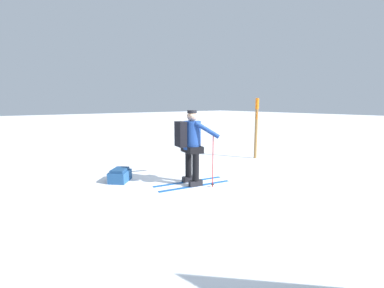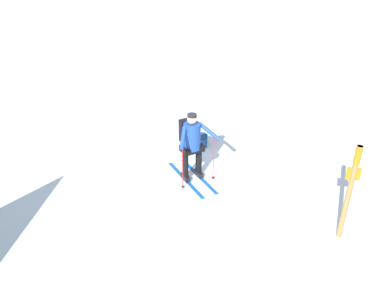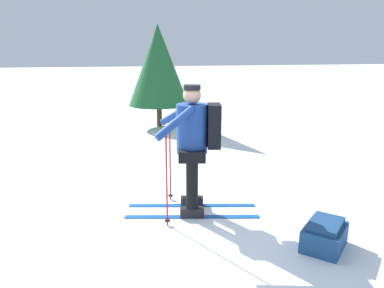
# 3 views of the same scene
# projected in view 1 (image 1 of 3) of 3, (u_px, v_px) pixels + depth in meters

# --- Properties ---
(ground_plane) EXTENTS (80.00, 80.00, 0.00)m
(ground_plane) POSITION_uv_depth(u_px,v_px,m) (215.00, 180.00, 6.06)
(ground_plane) COLOR white
(skier) EXTENTS (1.76, 1.01, 1.65)m
(skier) POSITION_uv_depth(u_px,v_px,m) (191.00, 142.00, 5.62)
(skier) COLOR #144C9E
(skier) RESTS_ON ground_plane
(dropped_backpack) EXTENTS (0.65, 0.65, 0.30)m
(dropped_backpack) POSITION_uv_depth(u_px,v_px,m) (120.00, 175.00, 5.95)
(dropped_backpack) COLOR navy
(dropped_backpack) RESTS_ON ground_plane
(trail_marker) EXTENTS (0.20, 0.17, 1.96)m
(trail_marker) POSITION_uv_depth(u_px,v_px,m) (256.00, 123.00, 8.30)
(trail_marker) COLOR olive
(trail_marker) RESTS_ON ground_plane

